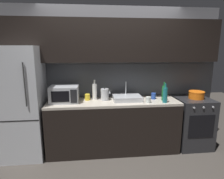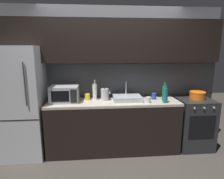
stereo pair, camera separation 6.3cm
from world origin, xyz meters
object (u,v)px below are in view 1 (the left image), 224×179
at_px(kettle, 105,94).
at_px(cooking_pot, 196,95).
at_px(refrigerator, 22,103).
at_px(microwave, 64,94).
at_px(wine_bottle_green, 164,93).
at_px(oven_range, 192,122).
at_px(mug_clear, 148,100).
at_px(mug_blue, 153,96).
at_px(mug_yellow, 87,97).
at_px(wine_bottle_white, 95,91).
at_px(wine_bottle_teal, 165,95).

bearing_deg(kettle, cooking_pot, -2.21).
distance_m(refrigerator, microwave, 0.69).
bearing_deg(kettle, wine_bottle_green, -6.63).
bearing_deg(wine_bottle_green, kettle, 173.37).
bearing_deg(oven_range, microwave, 179.50).
relative_size(mug_clear, mug_blue, 0.91).
relative_size(oven_range, microwave, 1.96).
bearing_deg(mug_yellow, wine_bottle_white, 14.64).
relative_size(wine_bottle_green, mug_clear, 3.23).
relative_size(wine_bottle_white, mug_blue, 3.21).
height_order(wine_bottle_teal, mug_yellow, wine_bottle_teal).
bearing_deg(cooking_pot, oven_range, -177.86).
xyz_separation_m(refrigerator, microwave, (0.68, 0.02, 0.13)).
height_order(wine_bottle_white, mug_clear, wine_bottle_white).
xyz_separation_m(refrigerator, kettle, (1.35, 0.06, 0.09)).
bearing_deg(mug_clear, kettle, 161.43).
xyz_separation_m(mug_clear, cooking_pot, (0.93, 0.17, 0.02)).
xyz_separation_m(mug_clear, mug_blue, (0.16, 0.22, 0.00)).
distance_m(wine_bottle_white, wine_bottle_teal, 1.19).
bearing_deg(wine_bottle_white, mug_yellow, -165.36).
distance_m(oven_range, wine_bottle_white, 1.87).
height_order(wine_bottle_teal, mug_blue, wine_bottle_teal).
relative_size(wine_bottle_white, mug_clear, 3.52).
relative_size(microwave, mug_clear, 4.67).
distance_m(refrigerator, wine_bottle_green, 2.36).
distance_m(wine_bottle_white, mug_yellow, 0.16).
bearing_deg(kettle, microwave, -176.19).
distance_m(refrigerator, oven_range, 2.98).
bearing_deg(microwave, refrigerator, -178.45).
bearing_deg(mug_clear, refrigerator, 175.20).
distance_m(refrigerator, mug_yellow, 1.06).
xyz_separation_m(kettle, mug_blue, (0.86, -0.02, -0.05)).
bearing_deg(mug_blue, kettle, 178.87).
height_order(mug_yellow, cooking_pot, cooking_pot).
bearing_deg(wine_bottle_white, oven_range, -4.25).
relative_size(wine_bottle_teal, wine_bottle_green, 1.00).
relative_size(refrigerator, microwave, 3.95).
bearing_deg(cooking_pot, mug_blue, 176.59).
height_order(microwave, mug_yellow, microwave).
bearing_deg(wine_bottle_green, wine_bottle_teal, -102.75).
bearing_deg(wine_bottle_teal, mug_clear, 176.62).
distance_m(mug_yellow, mug_blue, 1.16).
relative_size(kettle, wine_bottle_teal, 0.71).
bearing_deg(mug_blue, mug_yellow, 177.49).
bearing_deg(oven_range, mug_yellow, 177.03).
distance_m(microwave, cooking_pot, 2.30).
xyz_separation_m(oven_range, mug_blue, (-0.74, 0.05, 0.50)).
height_order(refrigerator, mug_clear, refrigerator).
bearing_deg(refrigerator, cooking_pot, 0.00).
bearing_deg(wine_bottle_white, mug_clear, -19.14).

